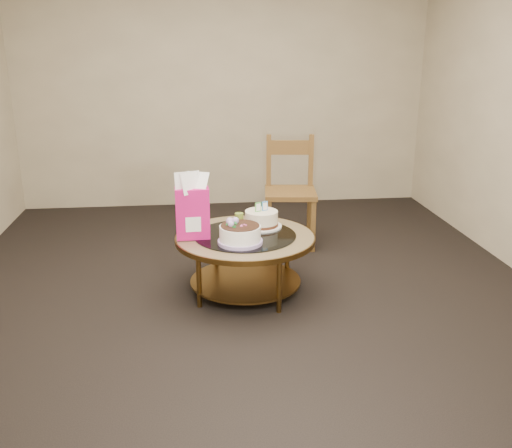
{
  "coord_description": "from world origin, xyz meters",
  "views": [
    {
      "loc": [
        -0.36,
        -3.9,
        1.8
      ],
      "look_at": [
        0.08,
        0.02,
        0.53
      ],
      "focal_mm": 40.0,
      "sensor_mm": 36.0,
      "label": 1
    }
  ],
  "objects": [
    {
      "name": "ground",
      "position": [
        0.0,
        0.0,
        0.0
      ],
      "size": [
        5.0,
        5.0,
        0.0
      ],
      "primitive_type": "plane",
      "color": "black",
      "rests_on": "ground"
    },
    {
      "name": "room_walls",
      "position": [
        0.0,
        0.0,
        1.54
      ],
      "size": [
        4.52,
        5.02,
        2.61
      ],
      "color": "#BAAD8D",
      "rests_on": "ground"
    },
    {
      "name": "coffee_table",
      "position": [
        0.0,
        -0.0,
        0.38
      ],
      "size": [
        1.02,
        1.02,
        0.46
      ],
      "color": "brown",
      "rests_on": "ground"
    },
    {
      "name": "decorated_cake",
      "position": [
        -0.05,
        -0.18,
        0.52
      ],
      "size": [
        0.31,
        0.31,
        0.18
      ],
      "rotation": [
        0.0,
        0.0,
        0.18
      ],
      "color": "#B496D4",
      "rests_on": "coffee_table"
    },
    {
      "name": "cream_cake",
      "position": [
        0.14,
        0.17,
        0.52
      ],
      "size": [
        0.31,
        0.31,
        0.2
      ],
      "rotation": [
        0.0,
        0.0,
        0.39
      ],
      "color": "white",
      "rests_on": "coffee_table"
    },
    {
      "name": "gift_bag",
      "position": [
        -0.37,
        -0.02,
        0.69
      ],
      "size": [
        0.24,
        0.18,
        0.47
      ],
      "rotation": [
        0.0,
        0.0,
        0.04
      ],
      "color": "#EB1676",
      "rests_on": "coffee_table"
    },
    {
      "name": "pillar_candle",
      "position": [
        -0.02,
        0.26,
        0.49
      ],
      "size": [
        0.13,
        0.13,
        0.1
      ],
      "rotation": [
        0.0,
        0.0,
        -0.13
      ],
      "color": "#C9B253",
      "rests_on": "coffee_table"
    },
    {
      "name": "dining_chair",
      "position": [
        0.51,
        1.07,
        0.5
      ],
      "size": [
        0.51,
        0.51,
        0.99
      ],
      "rotation": [
        0.0,
        0.0,
        -0.12
      ],
      "color": "brown",
      "rests_on": "ground"
    }
  ]
}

